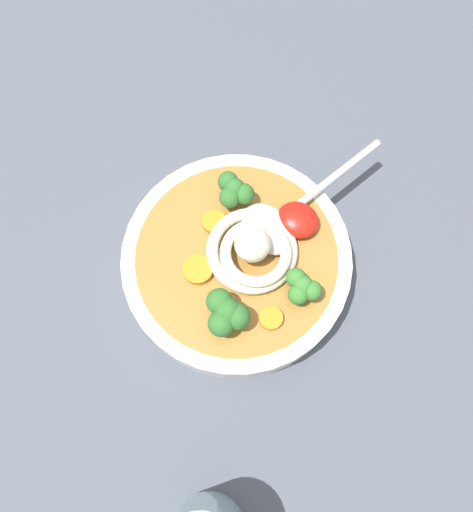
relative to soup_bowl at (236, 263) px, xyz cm
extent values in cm
cube|color=#474C56|center=(3.07, 1.92, -4.40)|extent=(110.84, 110.84, 4.02)
cylinder|color=silver|center=(0.00, 0.00, -0.08)|extent=(22.38, 22.38, 4.62)
cylinder|color=olive|center=(0.00, 0.00, 0.11)|extent=(19.69, 19.69, 4.25)
torus|color=beige|center=(1.12, 1.04, 2.84)|extent=(8.78, 8.78, 1.21)
torus|color=beige|center=(1.69, 0.66, 3.81)|extent=(9.41, 9.41, 1.09)
sphere|color=beige|center=(1.12, 1.04, 4.42)|extent=(3.41, 3.41, 3.41)
ellipsoid|color=#B7B7BC|center=(1.46, 3.63, 3.03)|extent=(7.21, 6.32, 1.60)
cylinder|color=#B7B7BC|center=(4.26, 10.59, 3.03)|extent=(6.34, 14.22, 0.80)
ellipsoid|color=#B2190F|center=(3.61, 5.80, 3.17)|extent=(4.18, 3.76, 1.88)
cylinder|color=#7A9E60|center=(-3.10, 5.34, 2.79)|extent=(1.04, 1.04, 1.11)
sphere|color=#2D6628|center=(-3.10, 5.34, 4.37)|extent=(2.04, 2.04, 2.04)
sphere|color=#2D6628|center=(-2.08, 5.34, 4.18)|extent=(2.04, 2.04, 2.04)
sphere|color=#2D6628|center=(-4.02, 5.71, 4.27)|extent=(2.04, 2.04, 2.04)
sphere|color=#2D6628|center=(-3.10, 4.32, 4.22)|extent=(2.04, 2.04, 2.04)
cylinder|color=#7A9E60|center=(2.17, -5.60, 2.89)|extent=(1.22, 1.22, 1.31)
sphere|color=#2D6628|center=(2.17, -5.60, 4.74)|extent=(2.40, 2.40, 2.40)
sphere|color=#2D6628|center=(3.37, -5.60, 4.52)|extent=(2.40, 2.40, 2.40)
sphere|color=#2D6628|center=(1.08, -5.17, 4.63)|extent=(2.40, 2.40, 2.40)
sphere|color=#2D6628|center=(2.17, -6.80, 4.57)|extent=(2.40, 2.40, 2.40)
cylinder|color=#7A9E60|center=(6.92, -0.18, 2.75)|extent=(0.96, 0.96, 1.02)
sphere|color=#38752D|center=(6.92, -0.18, 4.20)|extent=(1.88, 1.88, 1.88)
sphere|color=#38752D|center=(7.86, -0.18, 4.03)|extent=(1.88, 1.88, 1.88)
sphere|color=#38752D|center=(6.06, 0.17, 4.11)|extent=(1.88, 1.88, 1.88)
sphere|color=#38752D|center=(6.92, -1.11, 4.06)|extent=(1.88, 1.88, 1.88)
cylinder|color=orange|center=(-3.51, 2.13, 2.63)|extent=(2.37, 2.37, 0.78)
cylinder|color=orange|center=(5.70, -3.88, 2.56)|extent=(2.20, 2.20, 0.65)
cylinder|color=orange|center=(-2.50, -3.06, 2.62)|extent=(2.87, 2.87, 0.78)
camera|label=1|loc=(7.21, -13.28, 46.52)|focal=34.07mm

